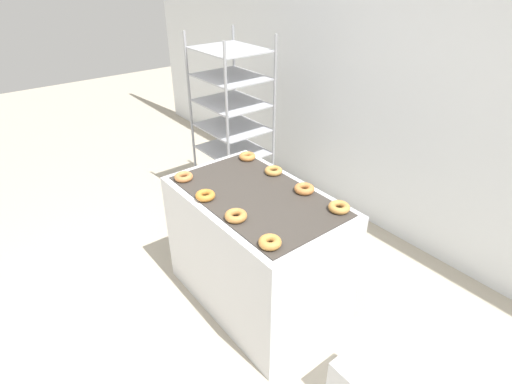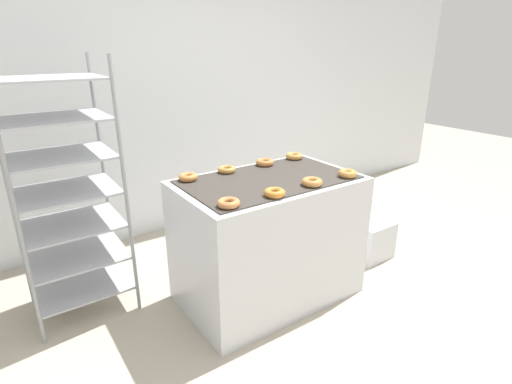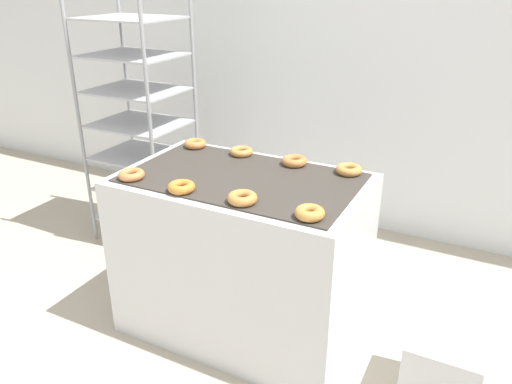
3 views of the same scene
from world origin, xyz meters
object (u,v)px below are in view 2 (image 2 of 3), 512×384
object	(u,v)px
glaze_bin	(370,239)
donut_far_midleft	(227,169)
donut_near_midright	(312,182)
donut_near_midleft	(275,193)
donut_far_left	(188,177)
donut_near_right	(347,173)
donut_far_right	(294,156)
fryer_machine	(268,239)
donut_near_left	(229,203)
donut_far_midright	(265,162)
baking_rack_cart	(66,191)

from	to	relation	value
glaze_bin	donut_far_midleft	distance (m)	1.46
donut_near_midright	glaze_bin	bearing A→B (deg)	13.41
donut_near_midleft	donut_far_midleft	world-z (taller)	donut_near_midleft
donut_far_left	donut_far_midleft	world-z (taller)	donut_far_left
donut_near_right	donut_far_right	bearing A→B (deg)	90.65
donut_far_right	donut_near_midleft	bearing A→B (deg)	-137.71
donut_near_midright	donut_far_right	xyz separation A→B (m)	(0.31, 0.54, -0.00)
donut_far_left	donut_far_midleft	size ratio (longest dim) A/B	0.98
fryer_machine	donut_far_midleft	xyz separation A→B (m)	(-0.16, 0.28, 0.47)
donut_far_midleft	donut_near_midleft	bearing A→B (deg)	-90.70
fryer_machine	donut_far_right	xyz separation A→B (m)	(0.45, 0.28, 0.47)
donut_near_left	donut_far_midright	size ratio (longest dim) A/B	0.97
donut_near_left	donut_near_right	world-z (taller)	donut_near_right
glaze_bin	donut_far_midleft	size ratio (longest dim) A/B	2.60
glaze_bin	donut_far_left	distance (m)	1.71
donut_near_midright	donut_far_midleft	world-z (taller)	donut_near_midright
donut_near_left	donut_far_right	xyz separation A→B (m)	(0.92, 0.54, 0.00)
donut_near_left	donut_near_midleft	xyz separation A→B (m)	(0.30, -0.02, 0.00)
donut_near_left	donut_near_right	bearing A→B (deg)	-0.18
fryer_machine	donut_far_midleft	distance (m)	0.57
donut_far_right	glaze_bin	bearing A→B (deg)	-28.66
fryer_machine	donut_near_midleft	distance (m)	0.57
fryer_machine	donut_far_midleft	bearing A→B (deg)	119.27
donut_far_right	baking_rack_cart	bearing A→B (deg)	168.20
baking_rack_cart	glaze_bin	size ratio (longest dim) A/B	5.13
fryer_machine	donut_far_midleft	world-z (taller)	donut_far_midleft
donut_near_right	donut_near_left	bearing A→B (deg)	179.82
fryer_machine	glaze_bin	world-z (taller)	fryer_machine
donut_near_left	donut_near_midright	world-z (taller)	donut_near_midright
donut_near_left	donut_far_left	size ratio (longest dim) A/B	1.03
donut_far_midleft	donut_near_left	bearing A→B (deg)	-119.74
baking_rack_cart	donut_near_left	world-z (taller)	baking_rack_cart
baking_rack_cart	donut_near_left	size ratio (longest dim) A/B	13.18
fryer_machine	glaze_bin	distance (m)	1.09
glaze_bin	baking_rack_cart	bearing A→B (deg)	163.24
fryer_machine	donut_far_left	distance (m)	0.71
donut_near_right	donut_far_midleft	distance (m)	0.82
baking_rack_cart	donut_far_left	bearing A→B (deg)	-26.37
donut_far_midleft	donut_far_midright	xyz separation A→B (m)	(0.32, -0.01, 0.00)
donut_near_midleft	donut_far_left	distance (m)	0.62
baking_rack_cart	donut_near_midright	size ratio (longest dim) A/B	12.69
donut_near_right	donut_far_midleft	world-z (taller)	donut_near_right
donut_near_midleft	donut_near_right	xyz separation A→B (m)	(0.62, 0.01, 0.00)
donut_near_midright	donut_far_midright	world-z (taller)	donut_near_midright
baking_rack_cart	donut_near_midright	xyz separation A→B (m)	(1.28, -0.87, 0.06)
donut_far_midleft	baking_rack_cart	bearing A→B (deg)	161.27
fryer_machine	donut_far_left	xyz separation A→B (m)	(-0.45, 0.27, 0.47)
baking_rack_cart	donut_near_right	bearing A→B (deg)	-28.84
baking_rack_cart	donut_far_right	size ratio (longest dim) A/B	12.77
baking_rack_cart	donut_far_right	xyz separation A→B (m)	(1.59, -0.33, 0.06)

